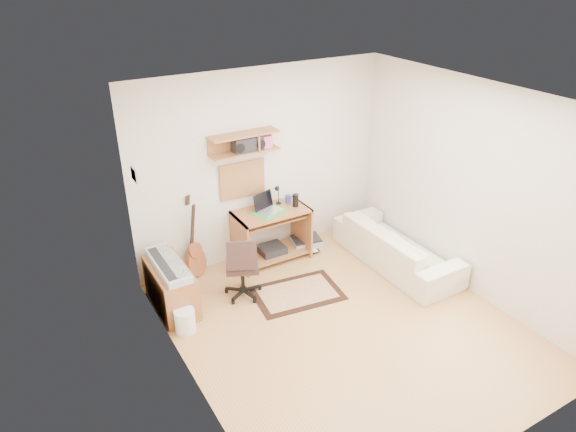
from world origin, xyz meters
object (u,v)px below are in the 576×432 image
sofa (397,240)px  task_chair (242,265)px  desk (272,235)px  cabinet (171,287)px  printer (306,242)px

sofa → task_chair: bearing=79.2°
desk → task_chair: task_chair is taller
desk → task_chair: (-0.72, -0.57, 0.06)m
cabinet → printer: size_ratio=2.20×
printer → sofa: sofa is taller
cabinet → printer: bearing=9.8°
desk → printer: bearing=1.7°
cabinet → task_chair: bearing=-14.6°
cabinet → sofa: 3.03m
cabinet → sofa: bearing=-11.9°
desk → sofa: sofa is taller
sofa → printer: bearing=39.6°
desk → cabinet: 1.61m
task_chair → cabinet: task_chair is taller
task_chair → desk: bearing=62.7°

